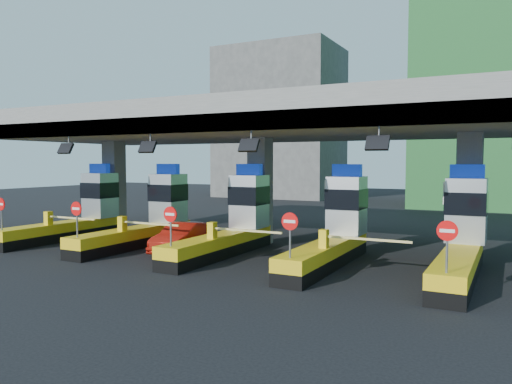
% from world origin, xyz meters
% --- Properties ---
extents(ground, '(120.00, 120.00, 0.00)m').
position_xyz_m(ground, '(0.00, 0.00, 0.00)').
color(ground, black).
rests_on(ground, ground).
extents(toll_canopy, '(28.00, 12.09, 7.00)m').
position_xyz_m(toll_canopy, '(0.00, 2.87, 6.13)').
color(toll_canopy, slate).
rests_on(toll_canopy, ground).
extents(toll_lane_far_left, '(4.43, 8.00, 4.16)m').
position_xyz_m(toll_lane_far_left, '(-10.00, 0.28, 1.40)').
color(toll_lane_far_left, black).
rests_on(toll_lane_far_left, ground).
extents(toll_lane_left, '(4.43, 8.00, 4.16)m').
position_xyz_m(toll_lane_left, '(-5.00, 0.28, 1.40)').
color(toll_lane_left, black).
rests_on(toll_lane_left, ground).
extents(toll_lane_center, '(4.43, 8.00, 4.16)m').
position_xyz_m(toll_lane_center, '(0.00, 0.28, 1.40)').
color(toll_lane_center, black).
rests_on(toll_lane_center, ground).
extents(toll_lane_right, '(4.43, 8.00, 4.16)m').
position_xyz_m(toll_lane_right, '(5.00, 0.28, 1.40)').
color(toll_lane_right, black).
rests_on(toll_lane_right, ground).
extents(toll_lane_far_right, '(4.43, 8.00, 4.16)m').
position_xyz_m(toll_lane_far_right, '(10.00, 0.28, 1.40)').
color(toll_lane_far_right, black).
rests_on(toll_lane_far_right, ground).
extents(bg_building_concrete, '(14.00, 10.00, 18.00)m').
position_xyz_m(bg_building_concrete, '(-14.00, 36.00, 9.00)').
color(bg_building_concrete, '#4C4C49').
rests_on(bg_building_concrete, ground).
extents(red_car, '(2.01, 4.30, 1.36)m').
position_xyz_m(red_car, '(-2.21, -0.81, 0.68)').
color(red_car, '#9A150B').
rests_on(red_car, ground).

